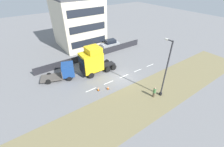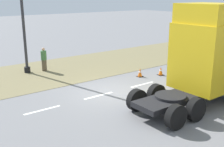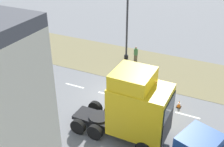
{
  "view_description": "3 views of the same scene",
  "coord_description": "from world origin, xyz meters",
  "px_view_note": "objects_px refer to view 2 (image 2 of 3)",
  "views": [
    {
      "loc": [
        -16.16,
        13.11,
        14.62
      ],
      "look_at": [
        0.31,
        1.62,
        1.25
      ],
      "focal_mm": 24.0,
      "sensor_mm": 36.0,
      "label": 1
    },
    {
      "loc": [
        11.68,
        -8.67,
        5.24
      ],
      "look_at": [
        0.24,
        0.02,
        1.17
      ],
      "focal_mm": 45.0,
      "sensor_mm": 36.0,
      "label": 2
    },
    {
      "loc": [
        17.1,
        7.82,
        12.4
      ],
      "look_at": [
        1.07,
        0.14,
        2.67
      ],
      "focal_mm": 45.0,
      "sensor_mm": 36.0,
      "label": 3
    }
  ],
  "objects_px": {
    "lorry_cab": "(208,55)",
    "pedestrian": "(44,60)",
    "traffic_cone_trailing": "(140,72)",
    "lamp_post": "(23,18)",
    "traffic_cone_lead": "(161,71)"
  },
  "relations": [
    {
      "from": "lorry_cab",
      "to": "lamp_post",
      "type": "distance_m",
      "value": 11.87
    },
    {
      "from": "lamp_post",
      "to": "traffic_cone_lead",
      "type": "height_order",
      "value": "lamp_post"
    },
    {
      "from": "lorry_cab",
      "to": "pedestrian",
      "type": "height_order",
      "value": "lorry_cab"
    },
    {
      "from": "pedestrian",
      "to": "traffic_cone_trailing",
      "type": "relative_size",
      "value": 2.87
    },
    {
      "from": "lorry_cab",
      "to": "traffic_cone_lead",
      "type": "distance_m",
      "value": 5.4
    },
    {
      "from": "lorry_cab",
      "to": "traffic_cone_trailing",
      "type": "distance_m",
      "value": 5.66
    },
    {
      "from": "traffic_cone_lead",
      "to": "traffic_cone_trailing",
      "type": "xyz_separation_m",
      "value": [
        -0.58,
        -1.35,
        0.0
      ]
    },
    {
      "from": "lamp_post",
      "to": "pedestrian",
      "type": "bearing_deg",
      "value": 77.51
    },
    {
      "from": "lamp_post",
      "to": "traffic_cone_trailing",
      "type": "height_order",
      "value": "lamp_post"
    },
    {
      "from": "lamp_post",
      "to": "traffic_cone_lead",
      "type": "distance_m",
      "value": 9.75
    },
    {
      "from": "pedestrian",
      "to": "traffic_cone_lead",
      "type": "bearing_deg",
      "value": 45.1
    },
    {
      "from": "lorry_cab",
      "to": "lamp_post",
      "type": "xyz_separation_m",
      "value": [
        -10.62,
        -5.13,
        1.33
      ]
    },
    {
      "from": "lorry_cab",
      "to": "traffic_cone_trailing",
      "type": "bearing_deg",
      "value": 176.12
    },
    {
      "from": "traffic_cone_lead",
      "to": "lamp_post",
      "type": "bearing_deg",
      "value": -130.99
    },
    {
      "from": "lamp_post",
      "to": "traffic_cone_lead",
      "type": "xyz_separation_m",
      "value": [
        5.98,
        6.88,
        -3.46
      ]
    }
  ]
}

